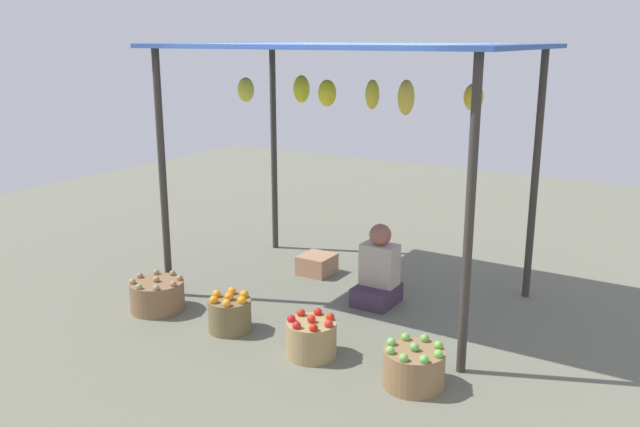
% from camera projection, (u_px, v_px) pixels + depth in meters
% --- Properties ---
extents(ground_plane, '(14.00, 14.00, 0.00)m').
position_uv_depth(ground_plane, '(347.00, 295.00, 6.64)').
color(ground_plane, '#6B6B59').
extents(market_stall_structure, '(3.32, 2.11, 2.42)m').
position_uv_depth(market_stall_structure, '(349.00, 68.00, 6.09)').
color(market_stall_structure, '#38332D').
rests_on(market_stall_structure, ground).
extents(vendor_person, '(0.36, 0.44, 0.78)m').
position_uv_depth(vendor_person, '(378.00, 273.00, 6.38)').
color(vendor_person, '#3F2F45').
rests_on(vendor_person, ground).
extents(basket_potatoes, '(0.50, 0.50, 0.33)m').
position_uv_depth(basket_potatoes, '(157.00, 295.00, 6.25)').
color(basket_potatoes, brown).
rests_on(basket_potatoes, ground).
extents(basket_oranges, '(0.37, 0.37, 0.35)m').
position_uv_depth(basket_oranges, '(230.00, 314.00, 5.81)').
color(basket_oranges, brown).
rests_on(basket_oranges, ground).
extents(basket_red_tomatoes, '(0.40, 0.40, 0.35)m').
position_uv_depth(basket_red_tomatoes, '(311.00, 338.00, 5.34)').
color(basket_red_tomatoes, '#9F8655').
rests_on(basket_red_tomatoes, ground).
extents(basket_green_apples, '(0.45, 0.45, 0.34)m').
position_uv_depth(basket_green_apples, '(414.00, 367.00, 4.88)').
color(basket_green_apples, olive).
rests_on(basket_green_apples, ground).
extents(wooden_crate_near_vendor, '(0.34, 0.35, 0.21)m').
position_uv_depth(wooden_crate_near_vendor, '(317.00, 264.00, 7.23)').
color(wooden_crate_near_vendor, '#AC7B59').
rests_on(wooden_crate_near_vendor, ground).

